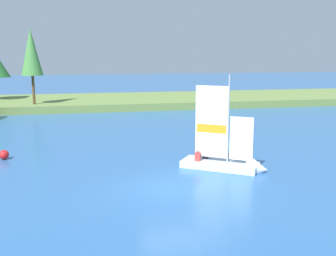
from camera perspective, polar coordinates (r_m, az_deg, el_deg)
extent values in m
plane|color=#2D609E|center=(18.27, 0.24, -8.70)|extent=(200.00, 200.00, 0.00)
cube|color=olive|center=(48.25, -7.30, 3.77)|extent=(80.00, 12.76, 0.79)
cylinder|color=brown|center=(43.94, -18.43, 5.12)|extent=(0.27, 0.27, 2.97)
cone|color=#47893D|center=(43.78, -18.73, 10.14)|extent=(2.15, 2.15, 4.73)
cube|color=silver|center=(21.70, 7.31, -5.16)|extent=(4.17, 3.52, 0.35)
cone|color=silver|center=(21.29, 12.52, -5.65)|extent=(1.60, 1.70, 1.38)
cylinder|color=#B7B7BC|center=(21.07, 8.51, 1.23)|extent=(0.08, 0.08, 4.60)
cube|color=white|center=(21.33, 6.18, 0.93)|extent=(1.49, 1.03, 3.75)
cube|color=orange|center=(21.40, 6.16, -0.09)|extent=(1.35, 0.93, 0.45)
cube|color=white|center=(21.09, 10.30, -1.49)|extent=(1.02, 0.71, 2.26)
cylinder|color=#B7B7BC|center=(21.73, 6.08, -4.03)|extent=(1.51, 1.05, 0.06)
cube|color=red|center=(21.60, 4.21, -4.07)|extent=(0.34, 0.32, 0.46)
sphere|color=tan|center=(21.52, 4.22, -3.20)|extent=(0.20, 0.20, 0.20)
cube|color=#26262D|center=(22.15, 5.32, -3.69)|extent=(0.34, 0.32, 0.47)
sphere|color=tan|center=(22.07, 5.34, -2.82)|extent=(0.20, 0.20, 0.20)
sphere|color=red|center=(25.05, -22.13, -3.50)|extent=(0.55, 0.55, 0.55)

